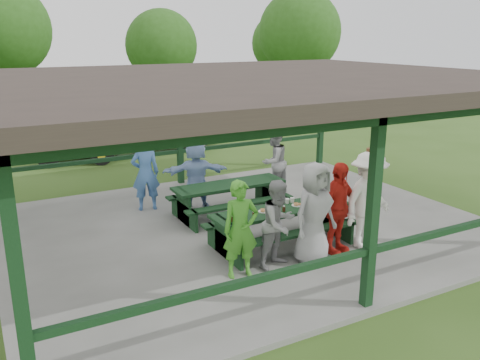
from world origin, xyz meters
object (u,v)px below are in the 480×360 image
contestant_red (337,209)px  spectator_grey (274,162)px  contestant_grey_left (279,224)px  contestant_white_fedora (368,200)px  contestant_grey_mid (314,213)px  spectator_blue (145,173)px  contestant_green (241,229)px  pickup_truck (144,129)px  farm_trailer (76,144)px  picnic_table_near (281,221)px  picnic_table_far (229,195)px  spectator_lblue (196,174)px

contestant_red → spectator_grey: bearing=60.2°
contestant_grey_left → contestant_white_fedora: size_ratio=0.81×
contestant_grey_mid → spectator_blue: size_ratio=1.05×
contestant_green → contestant_grey_mid: (1.43, -0.12, 0.08)m
pickup_truck → farm_trailer: 2.67m
picnic_table_near → picnic_table_far: size_ratio=1.10×
contestant_grey_left → pickup_truck: contestant_grey_left is taller
farm_trailer → pickup_truck: bearing=30.4°
spectator_blue → pickup_truck: (2.13, 6.73, -0.21)m
spectator_lblue → contestant_grey_left: bearing=106.2°
picnic_table_near → contestant_white_fedora: bearing=-32.7°
contestant_grey_mid → spectator_blue: bearing=103.4°
contestant_red → spectator_lblue: 3.85m
contestant_red → contestant_white_fedora: bearing=-20.2°
spectator_lblue → farm_trailer: (-1.51, 6.50, -0.33)m
spectator_lblue → farm_trailer: 6.69m
contestant_white_fedora → farm_trailer: 10.78m
picnic_table_far → spectator_grey: bearing=27.3°
spectator_grey → spectator_lblue: bearing=-18.4°
contestant_green → contestant_white_fedora: contestant_white_fedora is taller
contestant_grey_left → spectator_grey: size_ratio=0.93×
contestant_grey_mid → contestant_red: contestant_grey_mid is taller
picnic_table_far → spectator_grey: size_ratio=1.50×
contestant_green → spectator_grey: bearing=62.3°
picnic_table_far → spectator_lblue: 0.99m
contestant_grey_mid → spectator_lblue: (-0.68, 3.73, -0.09)m
spectator_blue → farm_trailer: (-0.44, 6.03, -0.38)m
contestant_red → spectator_lblue: size_ratio=1.05×
picnic_table_far → contestant_grey_left: size_ratio=1.62×
picnic_table_near → contestant_white_fedora: 1.72m
contestant_green → spectator_grey: size_ratio=0.99×
contestant_grey_mid → picnic_table_near: bearing=86.6°
picnic_table_far → contestant_grey_left: 2.83m
spectator_grey → contestant_red: bearing=54.6°
contestant_white_fedora → contestant_grey_left: bearing=163.6°
contestant_white_fedora → spectator_blue: contestant_white_fedora is taller
picnic_table_far → contestant_white_fedora: (1.50, -2.89, 0.49)m
contestant_grey_left → contestant_grey_mid: (0.65, -0.16, 0.14)m
contestant_grey_mid → pickup_truck: contestant_grey_mid is taller
contestant_white_fedora → spectator_blue: (-3.05, 4.16, -0.07)m
picnic_table_near → spectator_blue: bearing=116.9°
picnic_table_near → spectator_grey: bearing=60.5°
contestant_green → pickup_truck: bearing=91.5°
pickup_truck → contestant_grey_left: bearing=169.3°
picnic_table_far → contestant_grey_left: bearing=-98.9°
pickup_truck → farm_trailer: size_ratio=1.59×
contestant_red → pickup_truck: (-0.23, 10.84, -0.20)m
picnic_table_near → contestant_grey_mid: (0.10, -0.94, 0.45)m
contestant_green → picnic_table_near: bearing=42.5°
picnic_table_near → farm_trailer: bearing=102.7°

